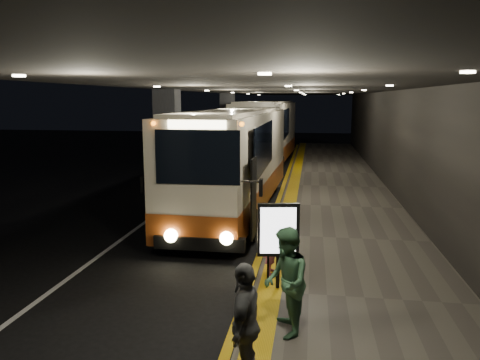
% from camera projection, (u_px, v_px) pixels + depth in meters
% --- Properties ---
extents(ground, '(90.00, 90.00, 0.00)m').
position_uv_depth(ground, '(179.00, 245.00, 13.14)').
color(ground, black).
extents(lane_line_white, '(0.12, 50.00, 0.01)m').
position_uv_depth(lane_line_white, '(170.00, 204.00, 18.28)').
color(lane_line_white, silver).
rests_on(lane_line_white, ground).
extents(kerb_stripe_yellow, '(0.18, 50.00, 0.01)m').
position_uv_depth(kerb_stripe_yellow, '(276.00, 208.00, 17.65)').
color(kerb_stripe_yellow, gold).
rests_on(kerb_stripe_yellow, ground).
extents(sidewalk, '(4.50, 50.00, 0.15)m').
position_uv_depth(sidewalk, '(341.00, 208.00, 17.28)').
color(sidewalk, '#514C44').
rests_on(sidewalk, ground).
extents(tactile_strip, '(0.50, 50.00, 0.01)m').
position_uv_depth(tactile_strip, '(289.00, 204.00, 17.55)').
color(tactile_strip, gold).
rests_on(tactile_strip, sidewalk).
extents(terminal_wall, '(0.10, 50.00, 6.00)m').
position_uv_depth(terminal_wall, '(409.00, 129.00, 16.44)').
color(terminal_wall, black).
rests_on(terminal_wall, ground).
extents(support_columns, '(0.80, 24.80, 4.40)m').
position_uv_depth(support_columns, '(168.00, 151.00, 16.89)').
color(support_columns, black).
rests_on(support_columns, ground).
extents(canopy, '(9.00, 50.00, 0.40)m').
position_uv_depth(canopy, '(282.00, 84.00, 16.85)').
color(canopy, black).
rests_on(canopy, support_columns).
extents(coach_main, '(2.77, 11.53, 3.57)m').
position_uv_depth(coach_main, '(236.00, 165.00, 16.84)').
color(coach_main, beige).
rests_on(coach_main, ground).
extents(coach_second, '(2.99, 12.18, 3.80)m').
position_uv_depth(coach_second, '(267.00, 135.00, 29.00)').
color(coach_second, beige).
rests_on(coach_second, ground).
extents(passenger_boarding, '(0.45, 0.62, 1.58)m').
position_uv_depth(passenger_boarding, '(272.00, 240.00, 10.45)').
color(passenger_boarding, '#B35379').
rests_on(passenger_boarding, sidewalk).
extents(passenger_waiting_green, '(0.71, 0.98, 1.83)m').
position_uv_depth(passenger_waiting_green, '(286.00, 282.00, 7.74)').
color(passenger_waiting_green, '#366242').
rests_on(passenger_waiting_green, sidewalk).
extents(passenger_waiting_grey, '(0.64, 1.08, 1.75)m').
position_uv_depth(passenger_waiting_grey, '(245.00, 324.00, 6.38)').
color(passenger_waiting_grey, '#4B4D50').
rests_on(passenger_waiting_grey, sidewalk).
extents(info_sign, '(0.86, 0.25, 1.82)m').
position_uv_depth(info_sign, '(278.00, 232.00, 9.57)').
color(info_sign, black).
rests_on(info_sign, sidewalk).
extents(stanchion_post, '(0.05, 0.05, 0.99)m').
position_uv_depth(stanchion_post, '(268.00, 261.00, 9.94)').
color(stanchion_post, black).
rests_on(stanchion_post, sidewalk).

